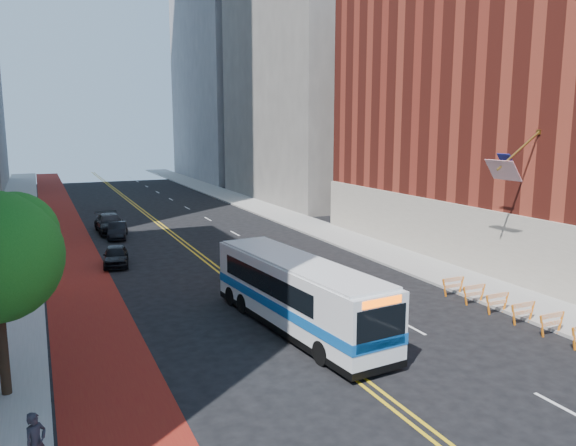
% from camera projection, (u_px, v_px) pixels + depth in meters
% --- Properties ---
extents(ground, '(160.00, 160.00, 0.00)m').
position_uv_depth(ground, '(400.00, 410.00, 17.63)').
color(ground, black).
rests_on(ground, ground).
extents(sidewalk_left, '(4.00, 140.00, 0.15)m').
position_uv_depth(sidewalk_left, '(10.00, 251.00, 39.72)').
color(sidewalk_left, gray).
rests_on(sidewalk_left, ground).
extents(sidewalk_right, '(4.00, 140.00, 0.15)m').
position_uv_depth(sidewalk_right, '(312.00, 226.00, 49.42)').
color(sidewalk_right, gray).
rests_on(sidewalk_right, ground).
extents(bus_lane_paint, '(3.60, 140.00, 0.01)m').
position_uv_depth(bus_lane_paint, '(69.00, 247.00, 41.31)').
color(bus_lane_paint, maroon).
rests_on(bus_lane_paint, ground).
extents(center_line_inner, '(0.14, 140.00, 0.01)m').
position_uv_depth(center_line_inner, '(175.00, 238.00, 44.51)').
color(center_line_inner, gold).
rests_on(center_line_inner, ground).
extents(center_line_outer, '(0.14, 140.00, 0.01)m').
position_uv_depth(center_line_outer, '(180.00, 238.00, 44.65)').
color(center_line_outer, gold).
rests_on(center_line_outer, ground).
extents(lane_dashes, '(0.14, 98.20, 0.01)m').
position_uv_depth(lane_dashes, '(208.00, 219.00, 53.71)').
color(lane_dashes, silver).
rests_on(lane_dashes, ground).
extents(midrise_right_near, '(18.00, 26.00, 40.00)m').
position_uv_depth(midrise_right_near, '(328.00, 30.00, 66.62)').
color(midrise_right_near, slate).
rests_on(midrise_right_near, ground).
extents(midrise_right_far, '(20.00, 28.00, 55.00)m').
position_uv_depth(midrise_right_far, '(248.00, 11.00, 92.69)').
color(midrise_right_far, gray).
rests_on(midrise_right_far, ground).
extents(construction_barriers, '(1.42, 10.91, 1.00)m').
position_uv_depth(construction_barriers, '(537.00, 315.00, 24.47)').
color(construction_barriers, orange).
rests_on(construction_barriers, ground).
extents(transit_bus, '(3.61, 11.55, 3.12)m').
position_uv_depth(transit_bus, '(296.00, 293.00, 24.46)').
color(transit_bus, silver).
rests_on(transit_bus, ground).
extents(car_a, '(2.05, 3.96, 1.29)m').
position_uv_depth(car_a, '(116.00, 256.00, 35.79)').
color(car_a, black).
rests_on(car_a, ground).
extents(car_b, '(1.97, 4.03, 1.27)m').
position_uv_depth(car_b, '(117.00, 230.00, 44.41)').
color(car_b, black).
rests_on(car_b, ground).
extents(car_c, '(2.28, 5.33, 1.53)m').
position_uv_depth(car_c, '(110.00, 223.00, 46.80)').
color(car_c, black).
rests_on(car_c, ground).
extents(pedestrian, '(0.71, 0.68, 1.64)m').
position_uv_depth(pedestrian, '(36.00, 444.00, 14.04)').
color(pedestrian, black).
rests_on(pedestrian, sidewalk_left).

